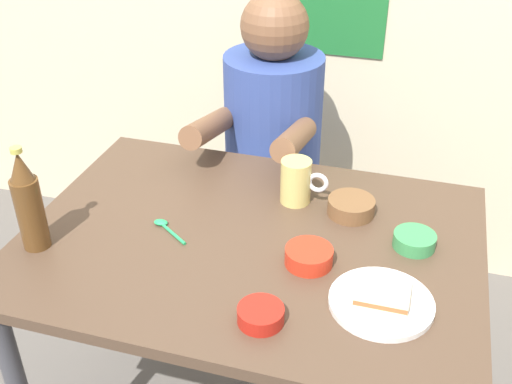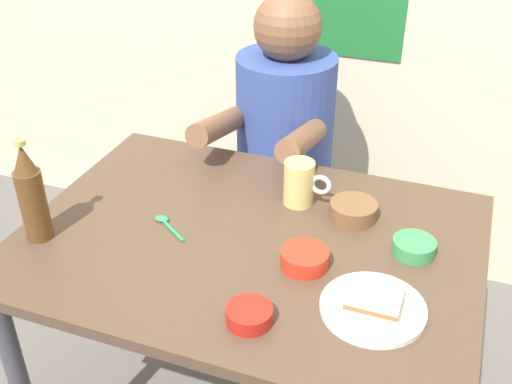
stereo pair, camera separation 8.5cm
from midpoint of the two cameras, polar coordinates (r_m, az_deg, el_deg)
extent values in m
cube|color=#4C3828|center=(1.50, 0.96, -4.70)|extent=(1.10, 0.80, 0.03)
cylinder|color=#3F3F44|center=(2.14, -8.53, -4.78)|extent=(0.05, 0.05, 0.71)
cylinder|color=#3F3F44|center=(1.95, 18.32, -10.59)|extent=(0.05, 0.05, 0.71)
cylinder|color=#4C4C51|center=(2.32, 3.44, -5.71)|extent=(0.08, 0.08, 0.41)
cylinder|color=brown|center=(2.19, 3.62, -1.05)|extent=(0.34, 0.34, 0.04)
cylinder|color=#33478C|center=(2.06, 3.88, 5.51)|extent=(0.32, 0.32, 0.52)
sphere|color=brown|center=(1.92, 4.28, 15.00)|extent=(0.21, 0.21, 0.21)
cylinder|color=brown|center=(1.83, -2.21, 6.09)|extent=(0.07, 0.31, 0.14)
cylinder|color=brown|center=(1.76, 5.69, 4.78)|extent=(0.07, 0.31, 0.14)
cylinder|color=silver|center=(1.32, 12.61, -10.49)|extent=(0.22, 0.22, 0.01)
cube|color=beige|center=(1.31, 12.68, -10.07)|extent=(0.11, 0.09, 0.01)
cube|color=#9E592D|center=(1.31, 12.74, -9.68)|extent=(0.11, 0.09, 0.01)
cube|color=beige|center=(1.30, 12.80, -9.28)|extent=(0.11, 0.09, 0.01)
cylinder|color=#D1BC66|center=(1.60, 5.51, 0.83)|extent=(0.08, 0.08, 0.12)
torus|color=silver|center=(1.58, 7.54, 0.63)|extent=(0.06, 0.01, 0.06)
cylinder|color=#593819|center=(1.52, -18.38, -1.20)|extent=(0.06, 0.06, 0.18)
cone|color=#593819|center=(1.46, -19.20, 2.90)|extent=(0.05, 0.05, 0.07)
cylinder|color=#BFB74C|center=(1.45, -19.49, 4.32)|extent=(0.03, 0.03, 0.01)
cylinder|color=#388C4C|center=(1.49, 16.00, -4.94)|extent=(0.10, 0.10, 0.03)
cylinder|color=#5B643A|center=(1.49, 16.04, -4.71)|extent=(0.08, 0.08, 0.02)
cylinder|color=brown|center=(1.58, 10.51, -1.70)|extent=(0.12, 0.12, 0.04)
cylinder|color=brown|center=(1.57, 10.55, -1.42)|extent=(0.10, 0.10, 0.02)
cylinder|color=red|center=(1.40, 6.26, -6.16)|extent=(0.11, 0.11, 0.04)
cylinder|color=#A33521|center=(1.40, 6.28, -5.88)|extent=(0.09, 0.09, 0.02)
cylinder|color=#B21E14|center=(1.26, 1.36, -11.33)|extent=(0.10, 0.10, 0.03)
cylinder|color=maroon|center=(1.26, 1.36, -11.09)|extent=(0.08, 0.08, 0.02)
cylinder|color=#26A559|center=(1.52, -6.16, -3.53)|extent=(0.09, 0.07, 0.01)
ellipsoid|color=#26A559|center=(1.56, -7.15, -2.50)|extent=(0.04, 0.02, 0.01)
camera|label=1|loc=(0.04, -88.35, 1.03)|focal=43.24mm
camera|label=2|loc=(0.04, 91.65, -1.03)|focal=43.24mm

